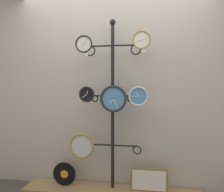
{
  "coord_description": "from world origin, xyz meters",
  "views": [
    {
      "loc": [
        0.42,
        -2.24,
        1.31
      ],
      "look_at": [
        0.0,
        0.36,
        1.21
      ],
      "focal_mm": 35.0,
      "sensor_mm": 36.0,
      "label": 1
    }
  ],
  "objects_px": {
    "clock_top_left": "(84,44)",
    "clock_top_right": "(141,40)",
    "clock_bottom_left": "(82,146)",
    "vinyl_record": "(64,174)",
    "clock_middle_left": "(87,94)",
    "display_stand": "(113,132)",
    "clock_middle_center": "(113,99)",
    "clock_middle_right": "(138,96)",
    "picture_frame": "(149,180)"
  },
  "relations": [
    {
      "from": "clock_top_left",
      "to": "clock_top_right",
      "type": "distance_m",
      "value": 0.68
    },
    {
      "from": "clock_bottom_left",
      "to": "vinyl_record",
      "type": "relative_size",
      "value": 1.06
    },
    {
      "from": "clock_top_right",
      "to": "clock_middle_left",
      "type": "xyz_separation_m",
      "value": [
        -0.66,
        0.0,
        -0.63
      ]
    },
    {
      "from": "display_stand",
      "to": "clock_middle_center",
      "type": "xyz_separation_m",
      "value": [
        0.03,
        -0.1,
        0.42
      ]
    },
    {
      "from": "clock_top_left",
      "to": "clock_bottom_left",
      "type": "xyz_separation_m",
      "value": [
        -0.03,
        -0.0,
        -1.23
      ]
    },
    {
      "from": "clock_middle_left",
      "to": "vinyl_record",
      "type": "bearing_deg",
      "value": 174.59
    },
    {
      "from": "clock_middle_right",
      "to": "picture_frame",
      "type": "relative_size",
      "value": 0.52
    },
    {
      "from": "clock_top_left",
      "to": "clock_middle_right",
      "type": "xyz_separation_m",
      "value": [
        0.65,
        0.01,
        -0.62
      ]
    },
    {
      "from": "clock_bottom_left",
      "to": "picture_frame",
      "type": "relative_size",
      "value": 0.72
    },
    {
      "from": "vinyl_record",
      "to": "clock_top_left",
      "type": "bearing_deg",
      "value": -11.81
    },
    {
      "from": "display_stand",
      "to": "picture_frame",
      "type": "distance_m",
      "value": 0.71
    },
    {
      "from": "clock_top_left",
      "to": "clock_bottom_left",
      "type": "relative_size",
      "value": 0.67
    },
    {
      "from": "clock_middle_right",
      "to": "clock_top_right",
      "type": "bearing_deg",
      "value": 29.3
    },
    {
      "from": "display_stand",
      "to": "clock_top_left",
      "type": "bearing_deg",
      "value": -161.74
    },
    {
      "from": "clock_top_left",
      "to": "picture_frame",
      "type": "xyz_separation_m",
      "value": [
        0.78,
        0.06,
        -1.63
      ]
    },
    {
      "from": "display_stand",
      "to": "clock_middle_center",
      "type": "height_order",
      "value": "display_stand"
    },
    {
      "from": "clock_top_left",
      "to": "clock_middle_center",
      "type": "bearing_deg",
      "value": 1.38
    },
    {
      "from": "clock_top_left",
      "to": "picture_frame",
      "type": "distance_m",
      "value": 1.8
    },
    {
      "from": "clock_top_left",
      "to": "clock_top_right",
      "type": "height_order",
      "value": "clock_top_right"
    },
    {
      "from": "clock_top_left",
      "to": "clock_top_right",
      "type": "relative_size",
      "value": 0.98
    },
    {
      "from": "display_stand",
      "to": "clock_top_left",
      "type": "xyz_separation_m",
      "value": [
        -0.33,
        -0.11,
        1.07
      ]
    },
    {
      "from": "clock_middle_center",
      "to": "clock_middle_left",
      "type": "bearing_deg",
      "value": 176.29
    },
    {
      "from": "clock_middle_left",
      "to": "clock_bottom_left",
      "type": "xyz_separation_m",
      "value": [
        -0.06,
        -0.03,
        -0.63
      ]
    },
    {
      "from": "clock_top_left",
      "to": "clock_middle_center",
      "type": "height_order",
      "value": "clock_top_left"
    },
    {
      "from": "clock_top_right",
      "to": "clock_bottom_left",
      "type": "bearing_deg",
      "value": -177.8
    },
    {
      "from": "picture_frame",
      "to": "clock_middle_right",
      "type": "bearing_deg",
      "value": -156.16
    },
    {
      "from": "clock_middle_left",
      "to": "vinyl_record",
      "type": "distance_m",
      "value": 1.06
    },
    {
      "from": "picture_frame",
      "to": "clock_middle_center",
      "type": "bearing_deg",
      "value": -172.47
    },
    {
      "from": "clock_top_right",
      "to": "picture_frame",
      "type": "distance_m",
      "value": 1.66
    },
    {
      "from": "display_stand",
      "to": "clock_middle_center",
      "type": "bearing_deg",
      "value": -75.96
    },
    {
      "from": "clock_middle_left",
      "to": "clock_middle_center",
      "type": "xyz_separation_m",
      "value": [
        0.33,
        -0.02,
        -0.05
      ]
    },
    {
      "from": "clock_middle_left",
      "to": "clock_bottom_left",
      "type": "distance_m",
      "value": 0.63
    },
    {
      "from": "clock_middle_right",
      "to": "vinyl_record",
      "type": "xyz_separation_m",
      "value": [
        -0.93,
        0.05,
        -1.0
      ]
    },
    {
      "from": "clock_middle_center",
      "to": "picture_frame",
      "type": "height_order",
      "value": "clock_middle_center"
    },
    {
      "from": "clock_top_left",
      "to": "clock_middle_left",
      "type": "relative_size",
      "value": 1.08
    },
    {
      "from": "clock_top_right",
      "to": "clock_bottom_left",
      "type": "relative_size",
      "value": 0.69
    },
    {
      "from": "display_stand",
      "to": "clock_top_right",
      "type": "height_order",
      "value": "display_stand"
    },
    {
      "from": "picture_frame",
      "to": "clock_middle_left",
      "type": "bearing_deg",
      "value": -177.39
    },
    {
      "from": "vinyl_record",
      "to": "picture_frame",
      "type": "distance_m",
      "value": 1.06
    },
    {
      "from": "clock_bottom_left",
      "to": "vinyl_record",
      "type": "distance_m",
      "value": 0.47
    },
    {
      "from": "vinyl_record",
      "to": "clock_middle_center",
      "type": "bearing_deg",
      "value": -4.53
    },
    {
      "from": "clock_top_right",
      "to": "display_stand",
      "type": "bearing_deg",
      "value": 166.62
    },
    {
      "from": "clock_middle_center",
      "to": "vinyl_record",
      "type": "xyz_separation_m",
      "value": [
        -0.64,
        0.05,
        -0.97
      ]
    },
    {
      "from": "clock_bottom_left",
      "to": "display_stand",
      "type": "bearing_deg",
      "value": 16.92
    },
    {
      "from": "clock_middle_center",
      "to": "clock_top_left",
      "type": "bearing_deg",
      "value": -178.62
    },
    {
      "from": "clock_top_right",
      "to": "vinyl_record",
      "type": "height_order",
      "value": "clock_top_right"
    },
    {
      "from": "clock_middle_left",
      "to": "clock_middle_right",
      "type": "height_order",
      "value": "clock_middle_left"
    },
    {
      "from": "clock_middle_center",
      "to": "vinyl_record",
      "type": "relative_size",
      "value": 1.08
    },
    {
      "from": "clock_bottom_left",
      "to": "picture_frame",
      "type": "bearing_deg",
      "value": 4.65
    },
    {
      "from": "clock_middle_center",
      "to": "picture_frame",
      "type": "relative_size",
      "value": 0.73
    }
  ]
}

